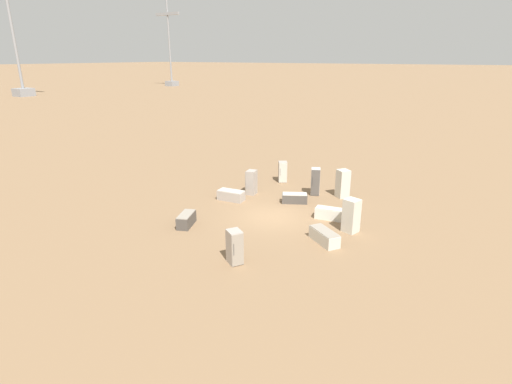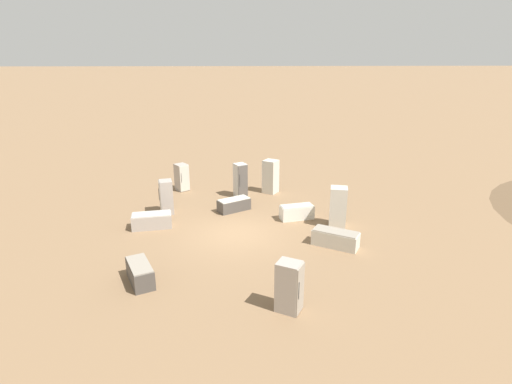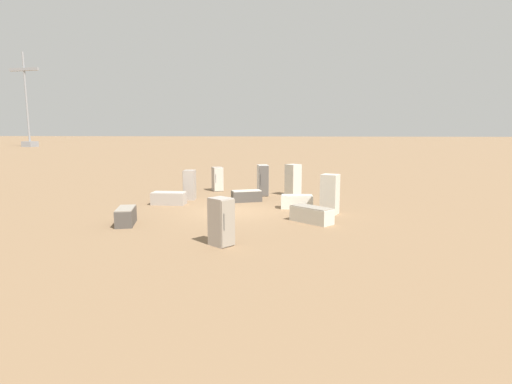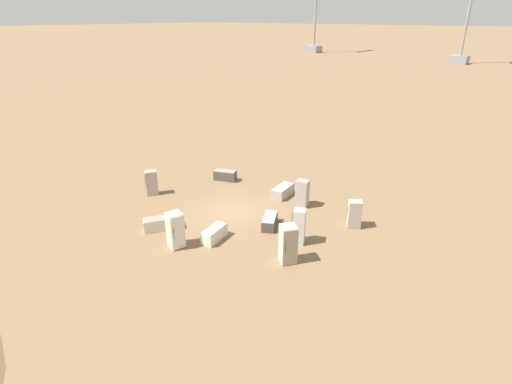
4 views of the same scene
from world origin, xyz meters
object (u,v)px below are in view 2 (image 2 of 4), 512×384
object	(u,v)px
discarded_fridge_0	(289,287)
discarded_fridge_9	(234,205)
discarded_fridge_3	(335,238)
discarded_fridge_1	(182,177)
discarded_fridge_10	(166,197)
discarded_fridge_5	(271,176)
discarded_fridge_2	(140,273)
discarded_fridge_8	(297,212)
discarded_fridge_4	(338,207)
discarded_fridge_6	(152,221)
discarded_fridge_7	(240,180)

from	to	relation	value
discarded_fridge_0	discarded_fridge_9	world-z (taller)	discarded_fridge_0
discarded_fridge_3	discarded_fridge_9	bearing A→B (deg)	-104.86
discarded_fridge_1	discarded_fridge_3	world-z (taller)	discarded_fridge_1
discarded_fridge_0	discarded_fridge_10	distance (m)	9.73
discarded_fridge_5	discarded_fridge_1	bearing A→B (deg)	-152.94
discarded_fridge_2	discarded_fridge_10	distance (m)	6.53
discarded_fridge_5	discarded_fridge_8	size ratio (longest dim) A/B	1.14
discarded_fridge_2	discarded_fridge_5	size ratio (longest dim) A/B	0.89
discarded_fridge_9	discarded_fridge_8	bearing A→B (deg)	-143.07
discarded_fridge_4	discarded_fridge_10	xyz separation A→B (m)	(7.91, -2.42, -0.09)
discarded_fridge_5	discarded_fridge_8	distance (m)	4.22
discarded_fridge_6	discarded_fridge_7	bearing A→B (deg)	-53.71
discarded_fridge_0	discarded_fridge_9	distance (m)	8.71
discarded_fridge_0	discarded_fridge_1	distance (m)	12.91
discarded_fridge_4	discarded_fridge_3	bearing A→B (deg)	-92.19
discarded_fridge_10	discarded_fridge_7	bearing A→B (deg)	-70.61
discarded_fridge_9	discarded_fridge_2	bearing A→B (deg)	124.07
discarded_fridge_8	discarded_fridge_9	distance (m)	3.25
discarded_fridge_0	discarded_fridge_1	xyz separation A→B (m)	(4.10, -12.24, -0.03)
discarded_fridge_4	discarded_fridge_7	size ratio (longest dim) A/B	0.99
discarded_fridge_1	discarded_fridge_5	bearing A→B (deg)	136.49
discarded_fridge_2	discarded_fridge_5	distance (m)	10.89
discarded_fridge_1	discarded_fridge_3	xyz separation A→B (m)	(-6.76, 8.10, -0.44)
discarded_fridge_5	discarded_fridge_6	size ratio (longest dim) A/B	1.04
discarded_fridge_2	discarded_fridge_7	size ratio (longest dim) A/B	0.90
discarded_fridge_4	discarded_fridge_8	size ratio (longest dim) A/B	1.12
discarded_fridge_1	discarded_fridge_10	xyz separation A→B (m)	(0.48, 3.65, 0.06)
discarded_fridge_5	discarded_fridge_7	xyz separation A→B (m)	(1.76, 0.55, -0.01)
discarded_fridge_6	discarded_fridge_10	xyz separation A→B (m)	(-0.48, -1.75, 0.51)
discarded_fridge_9	discarded_fridge_10	distance (m)	3.36
discarded_fridge_1	discarded_fridge_9	bearing A→B (deg)	94.76
discarded_fridge_2	discarded_fridge_7	world-z (taller)	discarded_fridge_7
discarded_fridge_7	discarded_fridge_9	size ratio (longest dim) A/B	1.07
discarded_fridge_5	discarded_fridge_3	bearing A→B (deg)	-39.41
discarded_fridge_1	discarded_fridge_4	size ratio (longest dim) A/B	0.84
discarded_fridge_7	discarded_fridge_10	size ratio (longest dim) A/B	1.12
discarded_fridge_3	discarded_fridge_9	world-z (taller)	discarded_fridge_3
discarded_fridge_1	discarded_fridge_10	distance (m)	3.68
discarded_fridge_10	discarded_fridge_6	bearing A→B (deg)	154.22
discarded_fridge_0	discarded_fridge_2	distance (m)	5.21
discarded_fridge_8	discarded_fridge_9	size ratio (longest dim) A/B	0.95
discarded_fridge_7	discarded_fridge_8	world-z (taller)	discarded_fridge_7
discarded_fridge_0	discarded_fridge_2	bearing A→B (deg)	-81.99
discarded_fridge_8	discarded_fridge_1	bearing A→B (deg)	-140.52
discarded_fridge_0	discarded_fridge_7	world-z (taller)	discarded_fridge_7
discarded_fridge_7	discarded_fridge_9	xyz separation A→B (m)	(0.47, 2.17, -0.62)
discarded_fridge_3	discarded_fridge_5	distance (m)	7.40
discarded_fridge_2	discarded_fridge_4	size ratio (longest dim) A/B	0.91
discarded_fridge_1	discarded_fridge_7	bearing A→B (deg)	122.81
discarded_fridge_1	discarded_fridge_5	xyz separation A→B (m)	(-5.07, 0.92, 0.17)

